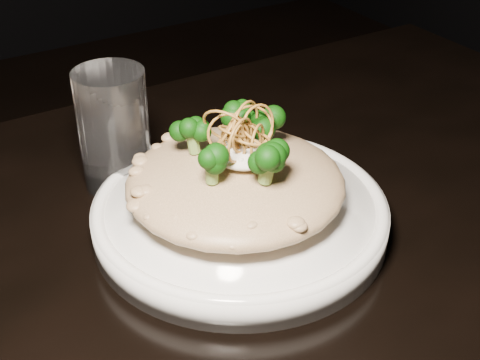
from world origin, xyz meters
The scene contains 7 objects.
table centered at (0.00, 0.00, 0.67)m, with size 1.10×0.80×0.75m.
plate centered at (0.01, 0.06, 0.76)m, with size 0.28×0.28×0.03m, color white.
risotto centered at (0.00, 0.06, 0.80)m, with size 0.20×0.20×0.04m, color brown.
broccoli centered at (0.00, 0.06, 0.85)m, with size 0.14×0.14×0.05m, color black, non-canonical shape.
cheese centered at (0.01, 0.06, 0.83)m, with size 0.06×0.06×0.02m, color silver.
shallots centered at (0.01, 0.06, 0.86)m, with size 0.05×0.05×0.03m, color brown, non-canonical shape.
drinking_glass centered at (-0.06, 0.20, 0.81)m, with size 0.07×0.07×0.13m, color silver.
Camera 1 is at (-0.26, -0.38, 1.14)m, focal length 50.00 mm.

